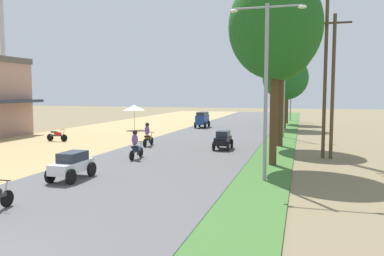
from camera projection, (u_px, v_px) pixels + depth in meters
name	position (u px, v px, depth m)	size (l,w,h in m)	color
parked_motorbike_third	(57.00, 135.00, 29.85)	(1.80, 0.54, 0.94)	black
vendor_umbrella	(134.00, 108.00, 38.98)	(2.20, 2.20, 2.52)	#99999E
median_tree_nearest	(275.00, 27.00, 19.57)	(4.74, 4.74, 9.80)	#4C351E
median_tree_second	(282.00, 41.00, 26.65)	(4.60, 4.60, 10.12)	#4C351E
median_tree_third	(285.00, 78.00, 39.89)	(4.67, 4.67, 7.54)	#4C351E
median_tree_fourth	(288.00, 75.00, 46.52)	(3.76, 3.76, 7.99)	#4C351E
streetlamp_near	(266.00, 80.00, 16.26)	(3.16, 0.20, 7.45)	gray
streetlamp_mid	(284.00, 88.00, 32.41)	(3.16, 0.20, 7.14)	gray
streetlamp_far	(291.00, 85.00, 51.68)	(3.16, 0.20, 8.39)	gray
utility_pole_near	(325.00, 71.00, 22.15)	(1.80, 0.20, 9.74)	brown
utility_pole_far	(333.00, 84.00, 21.93)	(1.80, 0.20, 8.22)	brown
car_sedan_white	(72.00, 164.00, 16.66)	(1.10, 2.26, 1.19)	silver
car_hatchback_black	(223.00, 139.00, 25.51)	(1.04, 2.00, 1.23)	black
car_van_blue	(202.00, 119.00, 41.27)	(1.19, 2.41, 1.67)	navy
motorbike_ahead_third	(136.00, 145.00, 21.78)	(0.54, 1.80, 1.66)	black
motorbike_ahead_fourth	(148.00, 135.00, 27.04)	(0.54, 1.80, 1.66)	black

